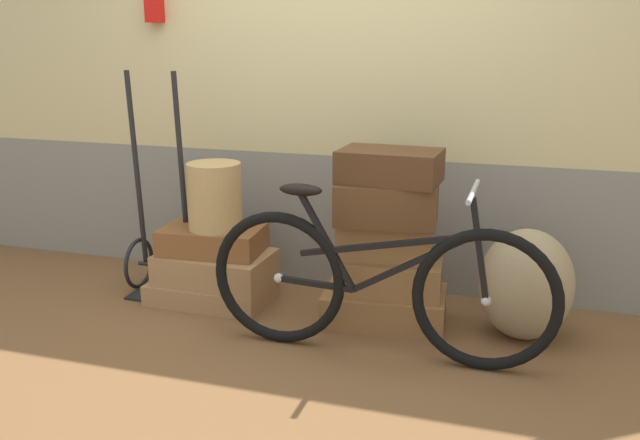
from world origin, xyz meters
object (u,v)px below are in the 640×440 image
object	(u,v)px
wicker_basket	(215,196)
suitcase_5	(385,239)
suitcase_0	(212,291)
suitcase_4	(391,276)
suitcase_3	(384,307)
burlap_sack	(526,285)
bicycle	(377,285)
suitcase_1	(216,267)
suitcase_7	(390,166)
suitcase_2	(213,239)
suitcase_6	(387,203)
luggage_trolley	(162,245)

from	to	relation	value
wicker_basket	suitcase_5	bearing A→B (deg)	1.65
suitcase_0	suitcase_4	xyz separation A→B (m)	(1.09, 0.00, 0.21)
suitcase_0	wicker_basket	size ratio (longest dim) A/B	1.80
suitcase_3	burlap_sack	world-z (taller)	burlap_sack
bicycle	suitcase_1	bearing A→B (deg)	158.96
suitcase_7	burlap_sack	size ratio (longest dim) A/B	0.87
suitcase_2	suitcase_1	bearing A→B (deg)	-46.32
suitcase_1	wicker_basket	size ratio (longest dim) A/B	1.67
suitcase_3	bicycle	distance (m)	0.50
suitcase_5	suitcase_0	bearing A→B (deg)	174.71
suitcase_1	suitcase_6	bearing A→B (deg)	-0.03
suitcase_5	wicker_basket	world-z (taller)	wicker_basket
suitcase_0	suitcase_3	world-z (taller)	suitcase_3
suitcase_3	suitcase_5	xyz separation A→B (m)	(-0.01, 0.03, 0.39)
suitcase_2	suitcase_3	xyz separation A→B (m)	(1.05, -0.02, -0.29)
suitcase_1	luggage_trolley	world-z (taller)	luggage_trolley
suitcase_0	luggage_trolley	xyz separation A→B (m)	(-0.35, 0.05, 0.24)
suitcase_6	wicker_basket	size ratio (longest dim) A/B	1.36
suitcase_3	suitcase_7	world-z (taller)	suitcase_7
suitcase_7	bicycle	xyz separation A→B (m)	(0.03, -0.40, -0.52)
suitcase_5	suitcase_6	distance (m)	0.22
suitcase_1	suitcase_7	xyz separation A→B (m)	(1.04, -0.02, 0.67)
burlap_sack	suitcase_2	bearing A→B (deg)	179.98
suitcase_0	suitcase_4	world-z (taller)	suitcase_4
luggage_trolley	suitcase_4	bearing A→B (deg)	-1.83
suitcase_3	suitcase_1	bearing A→B (deg)	174.01
suitcase_0	bicycle	size ratio (longest dim) A/B	0.40
burlap_sack	suitcase_1	bearing A→B (deg)	-179.42
suitcase_3	luggage_trolley	distance (m)	1.43
luggage_trolley	suitcase_3	bearing A→B (deg)	-2.00
suitcase_3	suitcase_4	xyz separation A→B (m)	(0.03, 0.00, 0.18)
suitcase_5	bicycle	size ratio (longest dim) A/B	0.29
suitcase_0	suitcase_2	world-z (taller)	suitcase_2
suitcase_6	suitcase_3	bearing A→B (deg)	93.13
suitcase_2	suitcase_5	size ratio (longest dim) A/B	1.16
suitcase_6	bicycle	size ratio (longest dim) A/B	0.30
suitcase_7	luggage_trolley	world-z (taller)	luggage_trolley
suitcase_0	burlap_sack	distance (m)	1.82
suitcase_1	suitcase_4	world-z (taller)	suitcase_4
burlap_sack	wicker_basket	bearing A→B (deg)	-179.21
luggage_trolley	burlap_sack	world-z (taller)	luggage_trolley
suitcase_2	burlap_sack	bearing A→B (deg)	-4.64
suitcase_2	luggage_trolley	bearing A→B (deg)	171.16
burlap_sack	suitcase_0	bearing A→B (deg)	-179.32
bicycle	suitcase_7	bearing A→B (deg)	94.95
suitcase_7	burlap_sack	xyz separation A→B (m)	(0.73, 0.04, -0.59)
suitcase_1	suitcase_5	world-z (taller)	suitcase_5
suitcase_2	luggage_trolley	distance (m)	0.37
suitcase_3	luggage_trolley	size ratio (longest dim) A/B	0.49
suitcase_1	burlap_sack	world-z (taller)	burlap_sack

